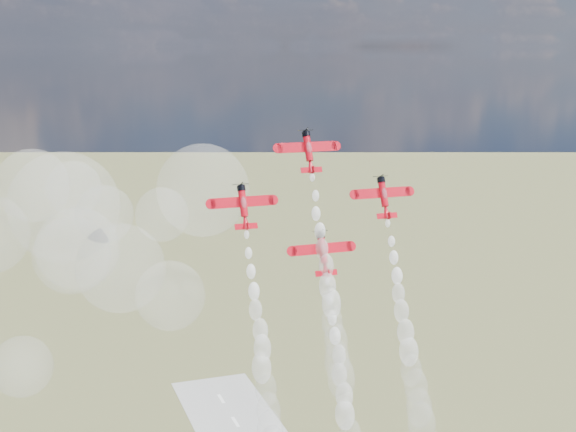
# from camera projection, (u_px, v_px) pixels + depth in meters

# --- Properties ---
(plane_lead) EXTENTS (13.01, 6.21, 8.76)m
(plane_lead) POSITION_uv_depth(u_px,v_px,m) (308.00, 151.00, 166.99)
(plane_lead) COLOR red
(plane_lead) RESTS_ON ground
(plane_left) EXTENTS (13.01, 6.21, 8.76)m
(plane_left) POSITION_uv_depth(u_px,v_px,m) (243.00, 206.00, 160.02)
(plane_left) COLOR red
(plane_left) RESTS_ON ground
(plane_right) EXTENTS (13.01, 6.21, 8.76)m
(plane_right) POSITION_uv_depth(u_px,v_px,m) (384.00, 196.00, 169.97)
(plane_right) COLOR red
(plane_right) RESTS_ON ground
(plane_slot) EXTENTS (13.01, 6.21, 8.76)m
(plane_slot) POSITION_uv_depth(u_px,v_px,m) (323.00, 253.00, 163.00)
(plane_slot) COLOR red
(plane_slot) RESTS_ON ground
(smoke_trail_lead) EXTENTS (5.36, 19.63, 40.77)m
(smoke_trail_lead) POSITION_uv_depth(u_px,v_px,m) (334.00, 334.00, 160.06)
(smoke_trail_lead) COLOR white
(smoke_trail_lead) RESTS_ON plane_lead
(smoke_trail_left) EXTENTS (5.23, 20.01, 40.74)m
(smoke_trail_left) POSITION_uv_depth(u_px,v_px,m) (267.00, 402.00, 152.87)
(smoke_trail_left) COLOR white
(smoke_trail_left) RESTS_ON plane_left
(smoke_trail_right) EXTENTS (5.46, 19.44, 41.17)m
(smoke_trail_right) POSITION_uv_depth(u_px,v_px,m) (414.00, 381.00, 163.02)
(smoke_trail_right) COLOR white
(smoke_trail_right) RESTS_ON plane_right
(drifted_smoke_cloud) EXTENTS (68.88, 42.10, 51.66)m
(drifted_smoke_cloud) POSITION_uv_depth(u_px,v_px,m) (100.00, 234.00, 168.04)
(drifted_smoke_cloud) COLOR white
(drifted_smoke_cloud) RESTS_ON ground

